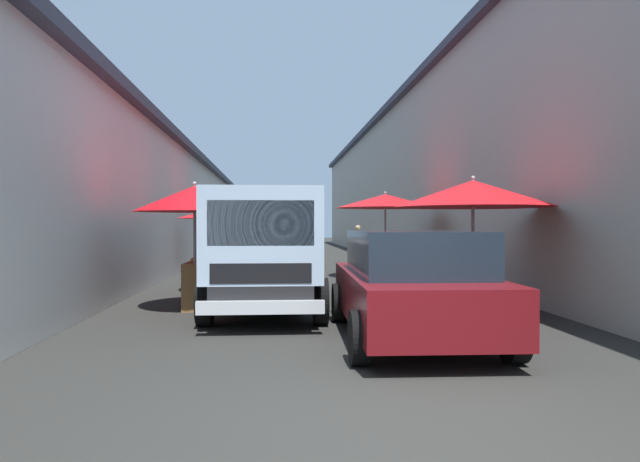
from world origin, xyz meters
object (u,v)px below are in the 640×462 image
(delivery_truck, at_px, (265,255))
(fruit_stall_near_right, at_px, (197,217))
(vendor_by_crates, at_px, (358,243))
(parked_scooter, at_px, (453,276))
(hatchback_car, at_px, (411,284))
(fruit_stall_far_right, at_px, (234,220))
(fruit_stall_near_left, at_px, (386,210))
(fruit_stall_mid_lane, at_px, (245,213))
(fruit_stall_far_left, at_px, (472,204))

(delivery_truck, bearing_deg, fruit_stall_near_right, 53.63)
(vendor_by_crates, xyz_separation_m, parked_scooter, (-8.70, -0.68, -0.41))
(vendor_by_crates, bearing_deg, hatchback_car, 174.34)
(fruit_stall_far_right, relative_size, fruit_stall_near_left, 0.91)
(fruit_stall_near_right, bearing_deg, delivery_truck, -126.37)
(fruit_stall_far_right, bearing_deg, vendor_by_crates, -28.07)
(fruit_stall_near_left, xyz_separation_m, fruit_stall_near_right, (-5.30, 4.56, -0.28))
(vendor_by_crates, bearing_deg, parked_scooter, -175.54)
(fruit_stall_mid_lane, bearing_deg, parked_scooter, -143.82)
(fruit_stall_near_right, bearing_deg, fruit_stall_far_left, -99.27)
(delivery_truck, distance_m, parked_scooter, 4.53)
(hatchback_car, bearing_deg, vendor_by_crates, -5.66)
(fruit_stall_near_left, xyz_separation_m, parked_scooter, (-4.03, -0.60, -1.50))
(delivery_truck, relative_size, vendor_by_crates, 3.28)
(fruit_stall_far_right, bearing_deg, fruit_stall_far_left, -127.05)
(hatchback_car, height_order, parked_scooter, hatchback_car)
(fruit_stall_near_right, xyz_separation_m, delivery_truck, (-0.91, -1.23, -0.63))
(fruit_stall_far_left, relative_size, hatchback_car, 0.69)
(fruit_stall_near_right, height_order, vendor_by_crates, fruit_stall_near_right)
(fruit_stall_near_left, relative_size, fruit_stall_near_right, 1.23)
(fruit_stall_mid_lane, bearing_deg, fruit_stall_far_right, -179.70)
(fruit_stall_far_left, bearing_deg, fruit_stall_near_right, 80.73)
(fruit_stall_near_right, bearing_deg, fruit_stall_far_right, -10.99)
(fruit_stall_far_right, bearing_deg, fruit_stall_near_left, -55.28)
(vendor_by_crates, relative_size, parked_scooter, 0.91)
(parked_scooter, bearing_deg, fruit_stall_near_right, 103.82)
(fruit_stall_far_left, xyz_separation_m, hatchback_car, (-1.96, 1.57, -1.16))
(delivery_truck, relative_size, parked_scooter, 2.98)
(delivery_truck, bearing_deg, fruit_stall_far_left, -87.98)
(fruit_stall_far_left, bearing_deg, parked_scooter, -10.21)
(fruit_stall_far_right, relative_size, fruit_stall_mid_lane, 1.04)
(fruit_stall_near_left, height_order, parked_scooter, fruit_stall_near_left)
(fruit_stall_near_left, distance_m, delivery_truck, 7.10)
(fruit_stall_far_right, distance_m, parked_scooter, 4.97)
(fruit_stall_far_right, distance_m, hatchback_car, 5.95)
(fruit_stall_mid_lane, height_order, fruit_stall_far_left, fruit_stall_mid_lane)
(fruit_stall_far_right, bearing_deg, fruit_stall_near_right, 169.01)
(fruit_stall_mid_lane, bearing_deg, fruit_stall_far_left, -152.93)
(fruit_stall_near_right, relative_size, parked_scooter, 1.38)
(fruit_stall_near_right, height_order, parked_scooter, fruit_stall_near_right)
(fruit_stall_far_right, relative_size, delivery_truck, 0.52)
(vendor_by_crates, bearing_deg, fruit_stall_near_right, 155.81)
(vendor_by_crates, bearing_deg, delivery_truck, 163.38)
(fruit_stall_mid_lane, relative_size, parked_scooter, 1.49)
(fruit_stall_mid_lane, xyz_separation_m, fruit_stall_near_right, (-7.70, 0.45, -0.25))
(fruit_stall_mid_lane, bearing_deg, fruit_stall_near_right, 176.64)
(fruit_stall_far_left, xyz_separation_m, vendor_by_crates, (10.75, 0.31, -1.04))
(hatchback_car, relative_size, delivery_truck, 0.80)
(fruit_stall_far_left, xyz_separation_m, delivery_truck, (-0.13, 3.55, -0.86))
(fruit_stall_near_right, distance_m, vendor_by_crates, 10.96)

